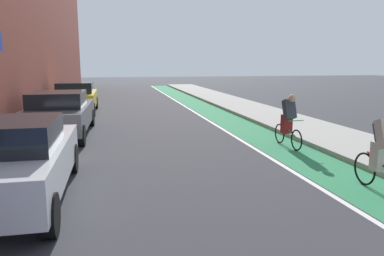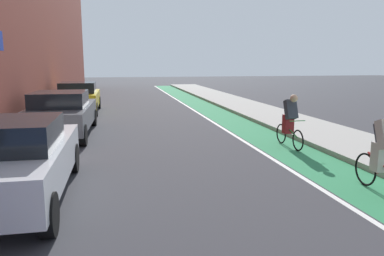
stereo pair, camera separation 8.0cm
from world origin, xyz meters
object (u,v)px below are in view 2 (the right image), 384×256
(parked_sedan_white, at_px, (12,159))
(parked_sedan_gray, at_px, (62,113))
(parked_sedan_yellow_cab, at_px, (79,97))
(cyclist_mid, at_px, (384,151))
(cyclist_trailing, at_px, (290,120))

(parked_sedan_white, distance_m, parked_sedan_gray, 6.31)
(parked_sedan_yellow_cab, height_order, cyclist_mid, cyclist_mid)
(cyclist_trailing, bearing_deg, parked_sedan_gray, 155.44)
(parked_sedan_white, height_order, cyclist_mid, cyclist_mid)
(parked_sedan_yellow_cab, xyz_separation_m, cyclist_trailing, (6.89, -9.17, 0.02))
(cyclist_mid, relative_size, cyclist_trailing, 1.04)
(parked_sedan_yellow_cab, relative_size, cyclist_trailing, 2.58)
(parked_sedan_yellow_cab, height_order, cyclist_trailing, cyclist_trailing)
(parked_sedan_white, relative_size, parked_sedan_yellow_cab, 1.03)
(cyclist_trailing, bearing_deg, parked_sedan_yellow_cab, 126.92)
(parked_sedan_gray, relative_size, cyclist_mid, 2.80)
(parked_sedan_white, bearing_deg, cyclist_trailing, 24.62)
(parked_sedan_white, height_order, cyclist_trailing, cyclist_trailing)
(parked_sedan_gray, xyz_separation_m, cyclist_trailing, (6.89, -3.15, 0.02))
(parked_sedan_gray, xyz_separation_m, parked_sedan_yellow_cab, (0.00, 6.02, -0.00))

